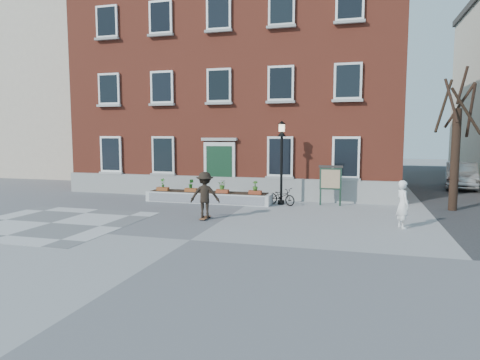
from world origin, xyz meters
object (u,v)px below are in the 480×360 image
(parked_car, at_px, (461,175))
(lamp_post, at_px, (282,151))
(bicycle, at_px, (281,196))
(skateboarder, at_px, (205,195))
(bystander, at_px, (403,204))
(notice_board, at_px, (331,179))

(parked_car, relative_size, lamp_post, 1.23)
(bicycle, distance_m, skateboarder, 4.79)
(parked_car, xyz_separation_m, lamp_post, (-9.55, -8.99, 1.74))
(bystander, bearing_deg, notice_board, 11.42)
(lamp_post, relative_size, skateboarder, 2.12)
(parked_car, distance_m, bystander, 13.71)
(skateboarder, bearing_deg, lamp_post, 62.85)
(bicycle, xyz_separation_m, parked_car, (9.51, 9.13, 0.40))
(parked_car, height_order, skateboarder, skateboarder)
(parked_car, bearing_deg, notice_board, -120.74)
(lamp_post, bearing_deg, bystander, -38.12)
(skateboarder, bearing_deg, bystander, 2.98)
(lamp_post, xyz_separation_m, skateboarder, (-2.22, -4.33, -1.58))
(bicycle, relative_size, parked_car, 0.32)
(bicycle, distance_m, parked_car, 13.20)
(bystander, bearing_deg, skateboarder, 71.11)
(bicycle, distance_m, bystander, 6.31)
(lamp_post, bearing_deg, skateboarder, -117.15)
(notice_board, bearing_deg, bicycle, -169.14)
(bicycle, xyz_separation_m, bystander, (5.01, -3.81, 0.45))
(notice_board, xyz_separation_m, skateboarder, (-4.48, -4.62, -0.30))
(bicycle, xyz_separation_m, lamp_post, (-0.03, 0.15, 2.14))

